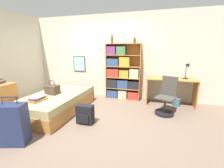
# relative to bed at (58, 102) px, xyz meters

# --- Properties ---
(ground_plane) EXTENTS (14.00, 14.00, 0.00)m
(ground_plane) POSITION_rel_bed_xyz_m (0.78, -0.02, -0.22)
(ground_plane) COLOR #756051
(wall_back) EXTENTS (10.00, 0.09, 2.60)m
(wall_back) POSITION_rel_bed_xyz_m (0.78, 1.60, 1.08)
(wall_back) COLOR beige
(wall_back) RESTS_ON ground_plane
(bed) EXTENTS (1.14, 2.04, 0.45)m
(bed) POSITION_rel_bed_xyz_m (0.00, 0.00, 0.00)
(bed) COLOR #B77538
(bed) RESTS_ON ground_plane
(handbag) EXTENTS (0.29, 0.25, 0.36)m
(handbag) POSITION_rel_bed_xyz_m (-0.08, -0.05, 0.34)
(handbag) COLOR #47382D
(handbag) RESTS_ON bed
(book_stack_on_bed) EXTENTS (0.29, 0.37, 0.10)m
(book_stack_on_bed) POSITION_rel_bed_xyz_m (-0.07, -0.57, 0.28)
(book_stack_on_bed) COLOR silver
(book_stack_on_bed) RESTS_ON bed
(suitcase) EXTENTS (0.47, 0.38, 0.82)m
(suitcase) POSITION_rel_bed_xyz_m (0.17, -1.39, 0.13)
(suitcase) COLOR navy
(suitcase) RESTS_ON ground_plane
(bookcase) EXTENTS (1.06, 0.29, 1.71)m
(bookcase) POSITION_rel_bed_xyz_m (1.35, 1.40, 0.53)
(bookcase) COLOR #B77538
(bookcase) RESTS_ON ground_plane
(bottle_green) EXTENTS (0.07, 0.07, 0.29)m
(bottle_green) POSITION_rel_bed_xyz_m (1.04, 1.36, 1.60)
(bottle_green) COLOR brown
(bottle_green) RESTS_ON bookcase
(bottle_brown) EXTENTS (0.07, 0.07, 0.29)m
(bottle_brown) POSITION_rel_bed_xyz_m (1.37, 1.40, 1.59)
(bottle_brown) COLOR #B7BCC1
(bottle_brown) RESTS_ON bookcase
(bottle_clear) EXTENTS (0.08, 0.08, 0.19)m
(bottle_clear) POSITION_rel_bed_xyz_m (1.71, 1.43, 1.56)
(bottle_clear) COLOR brown
(bottle_clear) RESTS_ON bookcase
(desk) EXTENTS (1.30, 0.56, 0.76)m
(desk) POSITION_rel_bed_xyz_m (2.78, 1.27, 0.31)
(desk) COLOR #B77538
(desk) RESTS_ON ground_plane
(desk_lamp) EXTENTS (0.20, 0.15, 0.47)m
(desk_lamp) POSITION_rel_bed_xyz_m (3.17, 1.33, 0.85)
(desk_lamp) COLOR black
(desk_lamp) RESTS_ON desk
(desk_chair) EXTENTS (0.55, 0.55, 0.91)m
(desk_chair) POSITION_rel_bed_xyz_m (2.64, 0.58, 0.07)
(desk_chair) COLOR black
(desk_chair) RESTS_ON ground_plane
(backpack) EXTENTS (0.35, 0.21, 0.41)m
(backpack) POSITION_rel_bed_xyz_m (0.98, -0.43, -0.02)
(backpack) COLOR black
(backpack) RESTS_ON ground_plane
(waste_bin) EXTENTS (0.21, 0.21, 0.22)m
(waste_bin) POSITION_rel_bed_xyz_m (2.95, 1.21, -0.11)
(waste_bin) COLOR slate
(waste_bin) RESTS_ON ground_plane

